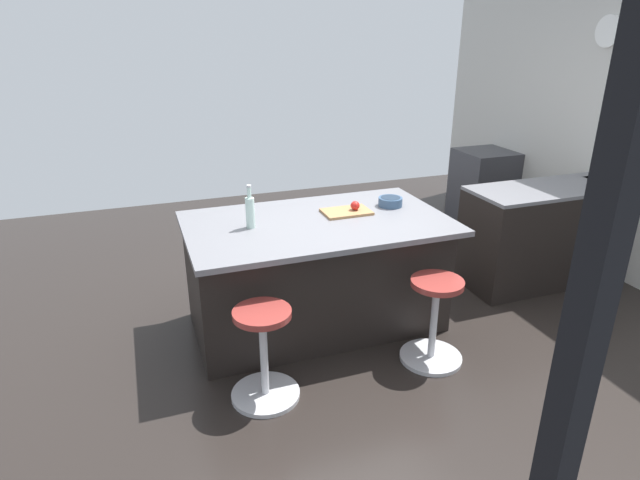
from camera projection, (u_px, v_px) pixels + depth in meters
name	position (u px, v px, depth m)	size (l,w,h in m)	color
ground_plane	(352.00, 322.00, 4.27)	(7.39, 7.39, 0.00)	black
sink_cabinet	(582.00, 228.00, 4.96)	(2.34, 0.60, 1.18)	black
oven_range	(483.00, 187.00, 6.29)	(0.60, 0.61, 0.87)	#38383D
kitchen_island	(316.00, 272.00, 4.09)	(1.92, 1.14, 0.89)	black
stool_by_window	(434.00, 323.00, 3.69)	(0.44, 0.44, 0.63)	#B7B7BC
stool_middle	(264.00, 357.00, 3.31)	(0.44, 0.44, 0.63)	#B7B7BC
cutting_board	(346.00, 212.00, 4.04)	(0.36, 0.24, 0.02)	olive
apple_red	(355.00, 206.00, 4.04)	(0.07, 0.07, 0.07)	red
water_bottle	(250.00, 211.00, 3.71)	(0.06, 0.06, 0.31)	silver
fruit_bowl	(390.00, 201.00, 4.19)	(0.19, 0.19, 0.07)	#334C6B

